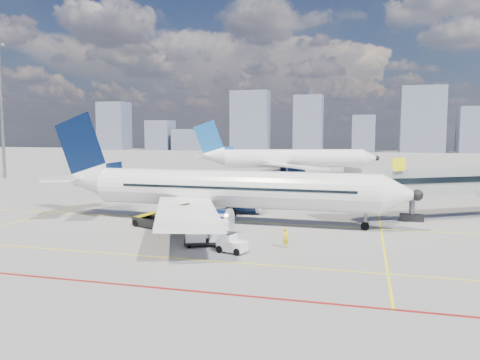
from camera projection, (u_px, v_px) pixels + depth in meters
The scene contains 11 objects.
ground at pixel (204, 239), 37.92m from camera, with size 420.00×420.00×0.00m, color slate.
apron_markings at pixel (179, 250), 34.31m from camera, with size 90.00×35.12×0.01m.
jet_bridge at pixel (476, 181), 47.72m from camera, with size 23.55×15.78×6.30m.
floodlight_mast_nw at pixel (1, 107), 89.23m from camera, with size 3.20×0.61×25.45m.
distant_skyline at pixel (332, 127), 220.13m from camera, with size 245.42×13.73×29.58m.
main_aircraft at pixel (217, 189), 44.94m from camera, with size 36.59×31.88×10.79m.
second_aircraft at pixel (286, 159), 99.12m from camera, with size 38.64×32.99×11.56m.
baggage_tug at pixel (231, 243), 33.69m from camera, with size 2.31×1.80×1.43m.
cargo_dolly at pixel (207, 232), 35.70m from camera, with size 3.83×2.71×1.92m.
belt_loader at pixel (156, 221), 42.45m from camera, with size 6.40×3.92×2.64m.
ramp_worker at pixel (286, 238), 35.04m from camera, with size 0.56×0.37×1.55m, color yellow.
Camera 1 is at (12.50, -35.22, 8.56)m, focal length 35.00 mm.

